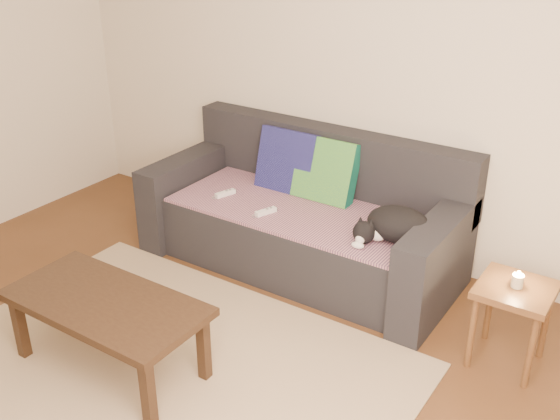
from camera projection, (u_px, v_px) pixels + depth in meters
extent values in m
plane|color=brown|center=(142.00, 389.00, 3.34)|extent=(4.50, 4.50, 0.00)
cube|color=beige|center=(341.00, 61.00, 4.28)|extent=(4.50, 0.04, 2.60)
cube|color=#232328|center=(299.00, 238.00, 4.38)|extent=(1.70, 0.78, 0.42)
cube|color=#232328|center=(330.00, 159.00, 4.49)|extent=(2.10, 0.18, 0.45)
cube|color=#232328|center=(189.00, 194.00, 4.81)|extent=(0.20, 0.90, 0.60)
cube|color=#232328|center=(435.00, 266.00, 3.86)|extent=(0.20, 0.90, 0.60)
cube|color=#422749|center=(297.00, 209.00, 4.27)|extent=(1.66, 0.74, 0.02)
cube|color=#111047|center=(288.00, 161.00, 4.50)|extent=(0.43, 0.22, 0.44)
cube|color=#0E5B4B|center=(326.00, 170.00, 4.35)|extent=(0.42, 0.23, 0.44)
ellipsoid|color=black|center=(399.00, 224.00, 3.82)|extent=(0.43, 0.35, 0.21)
sphere|color=black|center=(364.00, 232.00, 3.80)|extent=(0.15, 0.15, 0.13)
sphere|color=white|center=(360.00, 239.00, 3.77)|extent=(0.06, 0.06, 0.06)
ellipsoid|color=black|center=(420.00, 247.00, 3.71)|extent=(0.16, 0.08, 0.05)
cube|color=white|center=(225.00, 193.00, 4.44)|extent=(0.08, 0.15, 0.03)
cube|color=white|center=(266.00, 212.00, 4.18)|extent=(0.09, 0.15, 0.03)
cube|color=brown|center=(516.00, 290.00, 3.35)|extent=(0.38, 0.38, 0.04)
cylinder|color=brown|center=(472.00, 332.00, 3.41)|extent=(0.03, 0.03, 0.43)
cylinder|color=brown|center=(531.00, 352.00, 3.26)|extent=(0.03, 0.03, 0.43)
cylinder|color=brown|center=(490.00, 306.00, 3.64)|extent=(0.03, 0.03, 0.43)
cylinder|color=brown|center=(545.00, 323.00, 3.49)|extent=(0.03, 0.03, 0.43)
cylinder|color=beige|center=(518.00, 281.00, 3.33)|extent=(0.06, 0.06, 0.07)
sphere|color=#FFBF59|center=(519.00, 273.00, 3.31)|extent=(0.02, 0.02, 0.02)
cube|color=tan|center=(162.00, 372.00, 3.45)|extent=(2.50, 1.80, 0.01)
cube|color=#302012|center=(105.00, 303.00, 3.32)|extent=(1.06, 0.53, 0.04)
cube|color=#302012|center=(20.00, 327.00, 3.50)|extent=(0.05, 0.05, 0.38)
cube|color=#302012|center=(148.00, 393.00, 3.03)|extent=(0.05, 0.05, 0.38)
cube|color=#302012|center=(79.00, 293.00, 3.80)|extent=(0.05, 0.05, 0.38)
cube|color=#302012|center=(204.00, 348.00, 3.33)|extent=(0.05, 0.05, 0.38)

